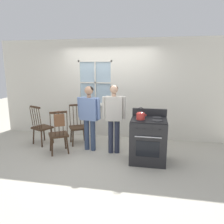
# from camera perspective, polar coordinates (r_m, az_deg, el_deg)

# --- Properties ---
(ground_plane) EXTENTS (16.00, 16.00, 0.00)m
(ground_plane) POSITION_cam_1_polar(r_m,az_deg,el_deg) (5.09, -3.82, -11.07)
(ground_plane) COLOR #B2AD9E
(wall_back) EXTENTS (6.40, 0.16, 2.70)m
(wall_back) POSITION_cam_1_polar(r_m,az_deg,el_deg) (6.07, -0.42, 5.86)
(wall_back) COLOR silver
(wall_back) RESTS_ON ground_plane
(chair_by_window) EXTENTS (0.57, 0.56, 1.02)m
(chair_by_window) POSITION_cam_1_polar(r_m,az_deg,el_deg) (5.18, -13.78, -5.73)
(chair_by_window) COLOR #3D2819
(chair_by_window) RESTS_ON ground_plane
(chair_near_wall) EXTENTS (0.55, 0.54, 1.02)m
(chair_near_wall) POSITION_cam_1_polar(r_m,az_deg,el_deg) (5.88, -17.93, -3.84)
(chair_near_wall) COLOR #3D2819
(chair_near_wall) RESTS_ON ground_plane
(chair_center_cluster) EXTENTS (0.56, 0.55, 1.02)m
(chair_center_cluster) POSITION_cam_1_polar(r_m,az_deg,el_deg) (5.71, -8.84, -3.86)
(chair_center_cluster) COLOR #3D2819
(chair_center_cluster) RESTS_ON ground_plane
(person_elderly_left) EXTENTS (0.59, 0.29, 1.53)m
(person_elderly_left) POSITION_cam_1_polar(r_m,az_deg,el_deg) (5.12, -5.94, -0.01)
(person_elderly_left) COLOR #384766
(person_elderly_left) RESTS_ON ground_plane
(person_teen_center) EXTENTS (0.53, 0.26, 1.57)m
(person_teen_center) POSITION_cam_1_polar(r_m,az_deg,el_deg) (4.91, 0.51, -0.43)
(person_teen_center) COLOR #2D3347
(person_teen_center) RESTS_ON ground_plane
(stove) EXTENTS (0.74, 0.68, 1.08)m
(stove) POSITION_cam_1_polar(r_m,az_deg,el_deg) (4.65, 9.46, -7.21)
(stove) COLOR #232326
(stove) RESTS_ON ground_plane
(kettle) EXTENTS (0.21, 0.17, 0.25)m
(kettle) POSITION_cam_1_polar(r_m,az_deg,el_deg) (4.38, 7.50, -0.85)
(kettle) COLOR red
(kettle) RESTS_ON stove
(potted_plant) EXTENTS (0.17, 0.17, 0.24)m
(potted_plant) POSITION_cam_1_polar(r_m,az_deg,el_deg) (6.20, -6.46, 2.58)
(potted_plant) COLOR #42474C
(potted_plant) RESTS_ON wall_back
(handbag) EXTENTS (0.25, 0.25, 0.31)m
(handbag) POSITION_cam_1_polar(r_m,az_deg,el_deg) (4.85, -13.64, -2.01)
(handbag) COLOR brown
(handbag) RESTS_ON chair_by_window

